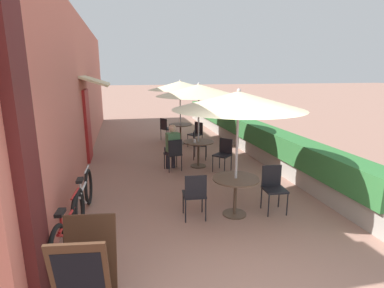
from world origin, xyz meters
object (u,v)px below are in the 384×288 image
patio_umbrella_far (180,86)px  cafe_chair_far_right (166,127)px  cafe_chair_near_left (273,185)px  bicycle_second (84,196)px  coffee_cup_mid (195,141)px  menu_board (87,272)px  seated_patron_mid_left (172,145)px  cafe_chair_far_left (197,132)px  cafe_chair_mid_left (174,152)px  patio_umbrella_mid (199,90)px  patio_table_far (180,129)px  patio_table_mid (198,148)px  patio_umbrella_near (239,100)px  patio_table_near (235,187)px  cafe_chair_mid_back (198,142)px  bicycle_leaning (69,230)px  cafe_chair_mid_right (224,152)px  cafe_chair_near_right (195,192)px

patio_umbrella_far → cafe_chair_far_right: bearing=126.8°
cafe_chair_near_left → bicycle_second: 3.53m
coffee_cup_mid → cafe_chair_far_right: (-0.28, 3.58, -0.25)m
menu_board → seated_patron_mid_left: bearing=78.1°
cafe_chair_far_left → cafe_chair_mid_left: bearing=122.4°
patio_umbrella_mid → cafe_chair_far_left: (0.50, 2.25, -1.61)m
patio_table_far → cafe_chair_mid_left: bearing=-104.1°
cafe_chair_near_left → patio_table_mid: cafe_chair_near_left is taller
seated_patron_mid_left → coffee_cup_mid: size_ratio=13.89×
patio_umbrella_near → seated_patron_mid_left: patio_umbrella_near is taller
seated_patron_mid_left → patio_table_near: bearing=-88.0°
cafe_chair_near_left → patio_umbrella_near: bearing=5.7°
bicycle_second → cafe_chair_far_left: bearing=56.9°
seated_patron_mid_left → patio_table_far: size_ratio=1.47×
menu_board → cafe_chair_mid_back: bearing=72.8°
cafe_chair_mid_back → menu_board: bearing=-6.7°
bicycle_second → bicycle_leaning: bearing=-92.1°
cafe_chair_mid_left → cafe_chair_near_left: bearing=-74.0°
cafe_chair_far_right → bicycle_leaning: size_ratio=0.50×
cafe_chair_far_right → bicycle_leaning: bearing=-50.1°
patio_umbrella_far → menu_board: 8.27m
menu_board → bicycle_leaning: bearing=115.0°
cafe_chair_mid_left → coffee_cup_mid: (0.60, 0.12, 0.25)m
cafe_chair_near_left → patio_table_far: cafe_chair_near_left is taller
cafe_chair_mid_right → cafe_chair_mid_back: 1.33m
cafe_chair_mid_right → patio_table_far: (-0.52, 3.38, 0.03)m
patio_umbrella_far → bicycle_leaning: 7.29m
patio_umbrella_far → cafe_chair_near_left: bearing=-83.5°
cafe_chair_near_left → bicycle_second: (-3.48, 0.58, -0.14)m
patio_umbrella_near → patio_table_far: 6.07m
patio_umbrella_near → patio_table_far: patio_umbrella_near is taller
cafe_chair_mid_right → patio_table_far: size_ratio=1.02×
patio_umbrella_mid → cafe_chair_mid_left: bearing=-162.7°
cafe_chair_mid_back → seated_patron_mid_left: bearing=-28.4°
patio_umbrella_near → cafe_chair_mid_left: 3.28m
cafe_chair_near_right → patio_table_mid: 3.13m
patio_table_mid → patio_umbrella_far: 3.27m
cafe_chair_near_left → cafe_chair_far_right: 6.56m
bicycle_leaning → cafe_chair_far_right: bearing=76.7°
seated_patron_mid_left → patio_table_far: (0.80, 2.98, -0.14)m
patio_umbrella_mid → patio_table_far: 3.27m
cafe_chair_far_left → patio_umbrella_far: bearing=5.7°
patio_umbrella_far → coffee_cup_mid: bearing=-93.4°
seated_patron_mid_left → bicycle_leaning: 4.08m
patio_table_mid → seated_patron_mid_left: 0.78m
cafe_chair_near_left → cafe_chair_mid_left: bearing=-57.6°
patio_table_near → cafe_chair_mid_left: 2.85m
patio_table_mid → patio_umbrella_far: (0.04, 2.86, 1.58)m
cafe_chair_near_left → cafe_chair_near_right: bearing=5.7°
patio_table_near → cafe_chair_far_right: 6.49m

